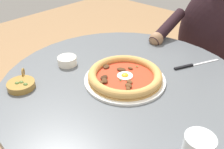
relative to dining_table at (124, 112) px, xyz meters
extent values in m
cylinder|color=#565B60|center=(0.00, 0.00, 0.14)|extent=(0.94, 0.94, 0.04)
cylinder|color=#4E5257|center=(0.00, 0.00, -0.23)|extent=(0.11, 0.11, 0.70)
cylinder|color=white|center=(0.00, 0.00, 0.16)|extent=(0.31, 0.31, 0.01)
cylinder|color=tan|center=(0.00, 0.00, 0.17)|extent=(0.28, 0.28, 0.01)
torus|color=tan|center=(0.00, 0.00, 0.18)|extent=(0.28, 0.28, 0.03)
cylinder|color=red|center=(0.00, 0.00, 0.18)|extent=(0.26, 0.26, 0.00)
cylinder|color=white|center=(0.00, 0.00, 0.18)|extent=(0.06, 0.06, 0.00)
ellipsoid|color=yellow|center=(0.00, 0.00, 0.18)|extent=(0.03, 0.03, 0.02)
ellipsoid|color=brown|center=(-0.02, 0.06, 0.18)|extent=(0.02, 0.02, 0.01)
ellipsoid|color=#4C2D19|center=(-0.10, 0.00, 0.18)|extent=(0.03, 0.04, 0.01)
ellipsoid|color=#4C2D19|center=(-0.03, -0.08, 0.18)|extent=(0.04, 0.04, 0.01)
ellipsoid|color=#4C2D19|center=(-0.04, 0.02, 0.18)|extent=(0.04, 0.04, 0.01)
ellipsoid|color=brown|center=(-0.03, -0.10, 0.18)|extent=(0.03, 0.03, 0.01)
ellipsoid|color=brown|center=(0.06, -0.06, 0.18)|extent=(0.03, 0.02, 0.01)
ellipsoid|color=brown|center=(0.04, -0.02, 0.18)|extent=(0.03, 0.02, 0.01)
ellipsoid|color=brown|center=(0.05, -0.04, 0.18)|extent=(0.03, 0.03, 0.01)
ellipsoid|color=#3D2314|center=(-0.05, -0.06, 0.18)|extent=(0.03, 0.04, 0.01)
ellipsoid|color=#2D6B28|center=(0.01, -0.04, 0.18)|extent=(0.01, 0.01, 0.00)
ellipsoid|color=#2D6B28|center=(-0.01, 0.08, 0.18)|extent=(0.01, 0.01, 0.00)
ellipsoid|color=#2D6B28|center=(0.00, -0.01, 0.18)|extent=(0.01, 0.01, 0.00)
cube|color=silver|center=(0.17, 0.34, 0.16)|extent=(0.07, 0.13, 0.00)
cube|color=black|center=(0.12, 0.24, 0.16)|extent=(0.05, 0.09, 0.01)
cylinder|color=white|center=(-0.26, -0.07, 0.17)|extent=(0.08, 0.08, 0.03)
cylinder|color=olive|center=(-0.26, -0.07, 0.18)|extent=(0.06, 0.06, 0.01)
cylinder|color=olive|center=(-0.25, -0.29, 0.17)|extent=(0.10, 0.10, 0.02)
torus|color=olive|center=(-0.29, -0.25, 0.19)|extent=(0.03, 0.03, 0.03)
ellipsoid|color=#516B2D|center=(-0.25, -0.30, 0.18)|extent=(0.02, 0.02, 0.02)
ellipsoid|color=#516B2D|center=(-0.22, -0.28, 0.18)|extent=(0.02, 0.02, 0.02)
ellipsoid|color=#516B2D|center=(-0.25, -0.29, 0.18)|extent=(0.02, 0.02, 0.02)
cube|color=#282833|center=(0.05, 0.66, -0.37)|extent=(0.36, 0.31, 0.45)
ellipsoid|color=black|center=(0.05, 0.66, 0.13)|extent=(0.39, 0.25, 0.56)
cylinder|color=black|center=(-0.10, 0.46, 0.21)|extent=(0.06, 0.26, 0.14)
sphere|color=#936B4C|center=(-0.10, 0.36, 0.18)|extent=(0.07, 0.07, 0.07)
cube|color=#504A45|center=(0.06, 0.71, -0.12)|extent=(0.46, 0.46, 0.02)
cylinder|color=#4C4742|center=(-0.15, 0.54, -0.36)|extent=(0.02, 0.02, 0.47)
cylinder|color=#4C4742|center=(0.23, 0.50, -0.36)|extent=(0.02, 0.02, 0.47)
cylinder|color=#4C4742|center=(-0.12, 0.92, -0.36)|extent=(0.02, 0.02, 0.47)
camera|label=1|loc=(0.48, -0.60, 0.68)|focal=39.08mm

